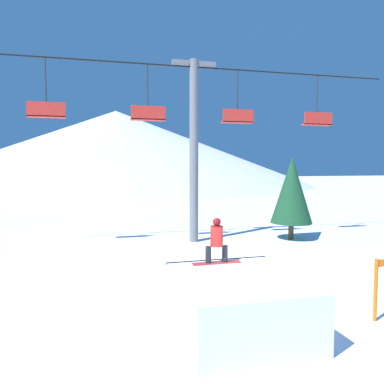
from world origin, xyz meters
TOP-DOWN VIEW (x-y plane):
  - ground_plane at (0.00, 0.00)m, footprint 220.00×220.00m
  - mountain_ridge at (0.00, 74.04)m, footprint 82.14×82.14m
  - snow_ramp at (-0.85, -0.25)m, footprint 3.10×3.54m
  - snowboarder at (-1.01, 1.07)m, footprint 1.42×0.36m
  - chairlift at (0.89, 10.88)m, footprint 23.56×0.48m
  - pine_tree_near at (6.43, 10.14)m, footprint 2.34×2.34m
  - trail_marker at (3.03, -0.55)m, footprint 0.41×0.10m

SIDE VIEW (x-z plane):
  - ground_plane at x=0.00m, z-range 0.00..0.00m
  - snow_ramp at x=-0.85m, z-range 0.00..1.45m
  - trail_marker at x=3.03m, z-range 0.06..1.78m
  - snowboarder at x=-1.01m, z-range 1.45..2.76m
  - pine_tree_near at x=6.43m, z-range 0.46..5.20m
  - chairlift at x=0.89m, z-range 0.82..10.71m
  - mountain_ridge at x=0.00m, z-range 0.00..15.73m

